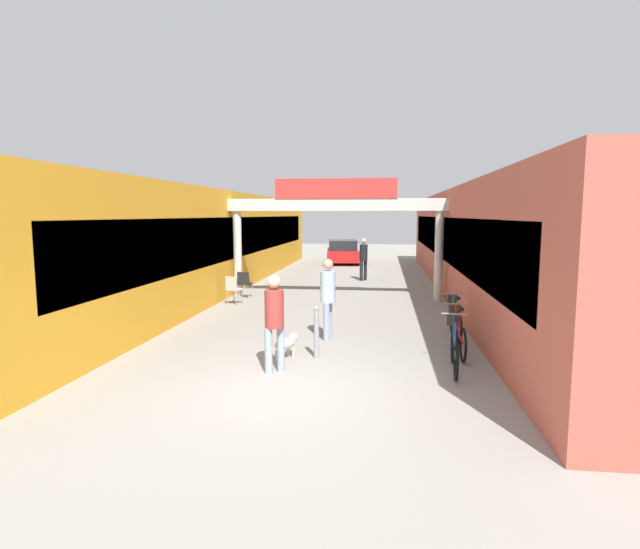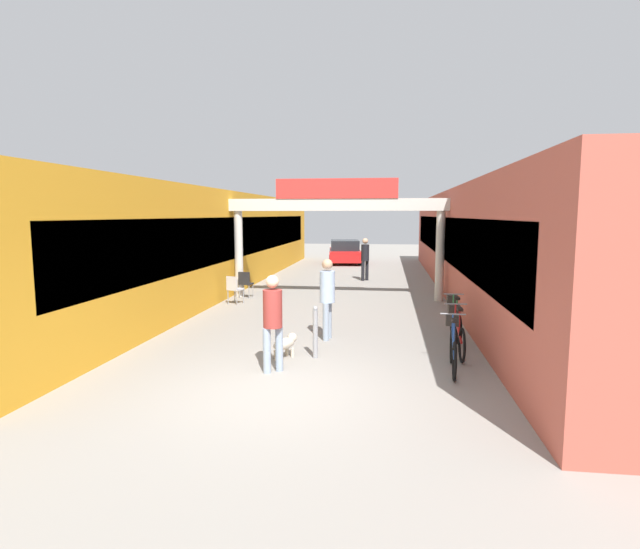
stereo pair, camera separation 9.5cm
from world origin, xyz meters
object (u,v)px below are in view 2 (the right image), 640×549
Objects in this scene: pedestrian_carrying_crate at (365,256)px; cafe_chair_aluminium_nearer at (234,287)px; bicycle_red_second at (457,332)px; pedestrian_companion at (327,293)px; bollard_post_metal at (315,332)px; dog_on_leash at (286,344)px; bicycle_blue_nearest at (453,346)px; pedestrian_with_dog at (273,317)px; parked_car_red at (345,252)px; cafe_chair_black_farther at (245,282)px; bicycle_green_third at (455,319)px.

cafe_chair_aluminium_nearer is (-3.79, -6.23, -0.50)m from pedestrian_carrying_crate.
pedestrian_companion is at bearing 163.70° from bicycle_red_second.
bollard_post_metal is at bearing -58.41° from cafe_chair_aluminium_nearer.
pedestrian_carrying_crate reaches higher than bollard_post_metal.
bicycle_blue_nearest is (3.15, -0.33, 0.15)m from dog_on_leash.
pedestrian_carrying_crate is 2.80× the size of dog_on_leash.
pedestrian_with_dog reaches higher than parked_car_red.
cafe_chair_black_farther is (-2.73, 7.66, -0.46)m from pedestrian_with_dog.
dog_on_leash is 6.19m from cafe_chair_aluminium_nearer.
bicycle_green_third is 1.90× the size of cafe_chair_aluminium_nearer.
cafe_chair_aluminium_nearer is at bearing -90.20° from cafe_chair_black_farther.
bollard_post_metal is 0.25× the size of parked_car_red.
bollard_post_metal reaches higher than dog_on_leash.
cafe_chair_aluminium_nearer is (-6.27, 3.45, 0.10)m from bicycle_green_third.
bicycle_green_third reaches higher than cafe_chair_aluminium_nearer.
bicycle_blue_nearest is at bearing 10.13° from pedestrian_with_dog.
dog_on_leash is 3.17m from bicycle_blue_nearest.
bicycle_green_third is 1.64× the size of bollard_post_metal.
pedestrian_carrying_crate reaches higher than cafe_chair_aluminium_nearer.
bicycle_red_second reaches higher than cafe_chair_aluminium_nearer.
pedestrian_companion is 3.20m from bicycle_blue_nearest.
pedestrian_companion is 1.01× the size of pedestrian_carrying_crate.
dog_on_leash is at bearing -63.32° from cafe_chair_aluminium_nearer.
pedestrian_with_dog reaches higher than bicycle_blue_nearest.
pedestrian_with_dog reaches higher than bollard_post_metal.
bicycle_red_second is at bearing -95.39° from bicycle_green_third.
bicycle_green_third is (2.86, 0.52, -0.61)m from pedestrian_companion.
bicycle_blue_nearest is 1.00× the size of bicycle_green_third.
dog_on_leash is 0.38× the size of bicycle_red_second.
parked_car_red is at bearing 100.48° from bicycle_blue_nearest.
pedestrian_carrying_crate is at bearing 85.05° from dog_on_leash.
bicycle_green_third is at bearing -75.67° from pedestrian_carrying_crate.
cafe_chair_black_farther is 12.74m from parked_car_red.
pedestrian_companion is at bearing 74.63° from pedestrian_with_dog.
bicycle_green_third is (0.34, 2.40, 0.00)m from bicycle_blue_nearest.
pedestrian_carrying_crate is 7.31m from cafe_chair_aluminium_nearer.
pedestrian_with_dog is 20.20m from parked_car_red.
pedestrian_carrying_crate is 10.02m from bicycle_green_third.
pedestrian_with_dog is at bearing -169.87° from bicycle_blue_nearest.
bicycle_blue_nearest is at bearing -98.16° from bicycle_green_third.
bicycle_blue_nearest is 9.24m from cafe_chair_black_farther.
bollard_post_metal is (-0.44, -11.69, -0.52)m from pedestrian_carrying_crate.
pedestrian_with_dog is 1.96× the size of cafe_chair_aluminium_nearer.
pedestrian_companion is at bearing -56.81° from cafe_chair_black_farther.
cafe_chair_aluminium_nearer is 1.00× the size of cafe_chair_black_farther.
bollard_post_metal is at bearing -63.40° from cafe_chair_black_farther.
bicycle_blue_nearest is 2.60m from bollard_post_metal.
bicycle_blue_nearest is 1.64× the size of bollard_post_metal.
pedestrian_with_dog is 8.15m from cafe_chair_black_farther.
bicycle_red_second is at bearing 12.61° from dog_on_leash.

